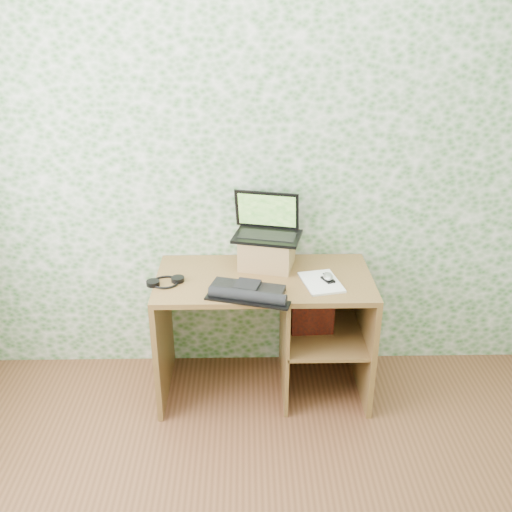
{
  "coord_description": "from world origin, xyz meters",
  "views": [
    {
      "loc": [
        -0.1,
        -1.38,
        2.18
      ],
      "look_at": [
        -0.05,
        1.39,
        0.9
      ],
      "focal_mm": 40.0,
      "sensor_mm": 36.0,
      "label": 1
    }
  ],
  "objects_px": {
    "desk": "(277,316)",
    "riser": "(267,252)",
    "laptop": "(267,226)",
    "keyboard": "(247,292)",
    "notepad": "(321,282)"
  },
  "relations": [
    {
      "from": "laptop",
      "to": "notepad",
      "type": "xyz_separation_m",
      "value": [
        0.29,
        -0.26,
        -0.23
      ]
    },
    {
      "from": "riser",
      "to": "laptop",
      "type": "bearing_deg",
      "value": 90.0
    },
    {
      "from": "riser",
      "to": "desk",
      "type": "bearing_deg",
      "value": -63.91
    },
    {
      "from": "riser",
      "to": "keyboard",
      "type": "height_order",
      "value": "riser"
    },
    {
      "from": "riser",
      "to": "keyboard",
      "type": "bearing_deg",
      "value": -107.85
    },
    {
      "from": "desk",
      "to": "laptop",
      "type": "height_order",
      "value": "laptop"
    },
    {
      "from": "keyboard",
      "to": "notepad",
      "type": "bearing_deg",
      "value": 34.47
    },
    {
      "from": "laptop",
      "to": "keyboard",
      "type": "height_order",
      "value": "laptop"
    },
    {
      "from": "desk",
      "to": "notepad",
      "type": "relative_size",
      "value": 4.46
    },
    {
      "from": "desk",
      "to": "laptop",
      "type": "xyz_separation_m",
      "value": [
        -0.06,
        0.16,
        0.5
      ]
    },
    {
      "from": "desk",
      "to": "laptop",
      "type": "distance_m",
      "value": 0.53
    },
    {
      "from": "laptop",
      "to": "notepad",
      "type": "bearing_deg",
      "value": -29.05
    },
    {
      "from": "desk",
      "to": "riser",
      "type": "xyz_separation_m",
      "value": [
        -0.06,
        0.12,
        0.36
      ]
    },
    {
      "from": "riser",
      "to": "keyboard",
      "type": "xyz_separation_m",
      "value": [
        -0.12,
        -0.36,
        -0.07
      ]
    },
    {
      "from": "laptop",
      "to": "keyboard",
      "type": "distance_m",
      "value": 0.46
    }
  ]
}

